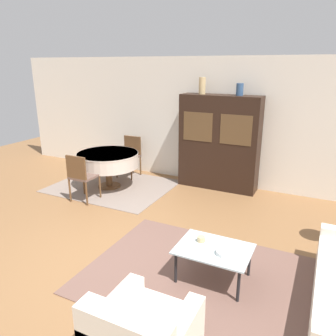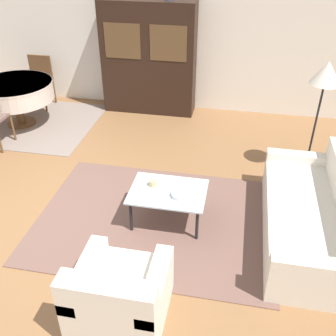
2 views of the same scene
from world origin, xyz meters
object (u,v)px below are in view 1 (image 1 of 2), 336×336
Objects in this scene: display_cabinet at (219,143)px; dining_chair_far at (130,153)px; dining_table at (108,160)px; dining_chair_near at (81,175)px; cup at (201,239)px; vase_tall at (202,86)px; bowl at (225,252)px; coffee_table at (214,251)px; vase_short at (240,89)px.

display_cabinet is 2.14m from dining_chair_far.
dining_chair_near is at bearing -90.00° from dining_table.
dining_chair_far is (-2.08, -0.18, -0.44)m from display_cabinet.
cup is (2.84, -1.98, -0.14)m from dining_table.
dining_chair_near is 3.06m from cup.
dining_table is at bearing 90.00° from dining_chair_near.
display_cabinet is 3.15m from cup.
display_cabinet reaches higher than dining_chair_far.
cup is 3.63m from vase_tall.
bowl is (3.20, -2.98, -0.09)m from dining_chair_far.
dining_chair_far is at bearing 137.04° from bowl.
cup is at bearing 158.04° from bowl.
dining_chair_far reaches higher than dining_table.
dining_chair_far is at bearing 90.00° from dining_table.
dining_table is 3.84m from bowl.
coffee_table is 3.78× the size of vase_short.
coffee_table is 3.57m from vase_short.
cup is 3.44m from vase_short.
dining_chair_near reaches higher than dining_table.
coffee_table is at bearing -72.88° from display_cabinet.
cup is at bearing 158.20° from coffee_table.
vase_tall is (-1.17, 3.02, 1.65)m from cup.
bowl is 0.65× the size of vase_tall.
vase_tall is (-0.41, 0.00, 1.14)m from display_cabinet.
dining_chair_far is at bearing 135.09° from cup.
dining_chair_near reaches higher than cup.
coffee_table is 3.29m from display_cabinet.
dining_chair_near is at bearing -131.39° from vase_tall.
vase_short is at bearing 0.15° from display_cabinet.
dining_chair_near is 3.96× the size of vase_short.
vase_short is (-0.59, 3.10, 1.68)m from coffee_table.
vase_tall reaches higher than bowl.
coffee_table is 9.08× the size of cup.
bowl is (3.20, -2.12, -0.15)m from dining_table.
display_cabinet is 5.86× the size of vase_tall.
dining_chair_near is (-3.04, 1.20, 0.15)m from coffee_table.
vase_tall is 1.43× the size of vase_short.
dining_chair_near is at bearing 158.49° from cup.
display_cabinet reaches higher than dining_table.
display_cabinet is at bearing -179.85° from vase_short.
dining_table is 3.85× the size of vase_tall.
vase_short reaches higher than bowl.
bowl is 3.88m from vase_tall.
dining_table is (-3.04, 2.06, 0.22)m from coffee_table.
bowl is (1.11, -3.16, -0.52)m from display_cabinet.
coffee_table is at bearing -79.18° from vase_short.
vase_short is at bearing 103.36° from bowl.
display_cabinet is at bearing 42.32° from dining_chair_near.
dining_chair_near reaches higher than coffee_table.
display_cabinet is 20.13× the size of cup.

